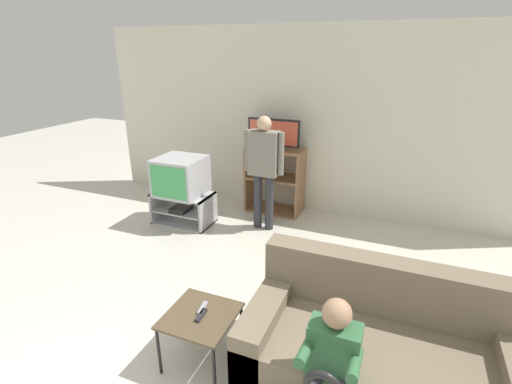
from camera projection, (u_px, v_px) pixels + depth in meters
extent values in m
cube|color=silver|center=(305.00, 122.00, 5.26)|extent=(6.40, 0.06, 2.60)
cube|color=#A8A8AD|center=(185.00, 221.00, 5.21)|extent=(0.80, 0.47, 0.02)
cube|color=#A8A8AD|center=(184.00, 209.00, 5.14)|extent=(0.77, 0.47, 0.02)
cube|color=#A8A8AD|center=(183.00, 194.00, 5.06)|extent=(0.80, 0.47, 0.02)
cube|color=#A8A8AD|center=(160.00, 204.00, 5.27)|extent=(0.03, 0.47, 0.43)
cube|color=#A8A8AD|center=(208.00, 212.00, 5.00)|extent=(0.03, 0.47, 0.43)
cube|color=black|center=(181.00, 209.00, 5.08)|extent=(0.24, 0.28, 0.05)
cube|color=#B2B2B7|center=(181.00, 176.00, 4.95)|extent=(0.61, 0.58, 0.51)
cube|color=#3FA559|center=(168.00, 183.00, 4.70)|extent=(0.53, 0.01, 0.43)
cube|color=#8E6642|center=(250.00, 177.00, 5.56)|extent=(0.03, 0.45, 0.96)
cube|color=#8E6642|center=(301.00, 184.00, 5.28)|extent=(0.03, 0.45, 0.96)
cube|color=#8E6642|center=(274.00, 209.00, 5.59)|extent=(0.75, 0.45, 0.03)
cube|color=#8E6642|center=(275.00, 177.00, 5.40)|extent=(0.75, 0.45, 0.03)
cube|color=#8E6642|center=(275.00, 149.00, 5.25)|extent=(0.75, 0.45, 0.03)
cube|color=#9E7A4C|center=(264.00, 169.00, 5.35)|extent=(0.18, 0.04, 0.22)
cube|color=black|center=(273.00, 147.00, 5.23)|extent=(0.26, 0.20, 0.04)
cube|color=black|center=(274.00, 132.00, 5.15)|extent=(0.75, 0.04, 0.38)
cube|color=#D8593F|center=(273.00, 133.00, 5.13)|extent=(0.70, 0.01, 0.33)
cube|color=brown|center=(200.00, 316.00, 2.75)|extent=(0.51, 0.51, 0.02)
cylinder|color=black|center=(159.00, 351.00, 2.71)|extent=(0.02, 0.02, 0.41)
cylinder|color=black|center=(214.00, 370.00, 2.55)|extent=(0.02, 0.02, 0.41)
cylinder|color=black|center=(192.00, 313.00, 3.10)|extent=(0.02, 0.02, 0.41)
cylinder|color=black|center=(241.00, 327.00, 2.94)|extent=(0.02, 0.02, 0.41)
cube|color=#232328|center=(201.00, 315.00, 2.72)|extent=(0.04, 0.15, 0.02)
cube|color=gray|center=(203.00, 308.00, 2.80)|extent=(0.06, 0.15, 0.02)
cube|color=#756651|center=(376.00, 367.00, 2.55)|extent=(1.83, 0.90, 0.44)
cube|color=#756651|center=(387.00, 287.00, 2.70)|extent=(1.83, 0.20, 0.43)
cube|color=#756651|center=(267.00, 329.00, 2.82)|extent=(0.22, 0.90, 0.56)
cylinder|color=#2D2D33|center=(258.00, 201.00, 4.94)|extent=(0.11, 0.11, 0.76)
cylinder|color=#2D2D33|center=(269.00, 203.00, 4.89)|extent=(0.11, 0.11, 0.76)
cube|color=gray|center=(264.00, 153.00, 4.68)|extent=(0.38, 0.20, 0.57)
cylinder|color=gray|center=(247.00, 150.00, 4.75)|extent=(0.08, 0.08, 0.54)
cylinder|color=gray|center=(281.00, 154.00, 4.59)|extent=(0.08, 0.08, 0.54)
sphere|color=#DBAD89|center=(264.00, 123.00, 4.54)|extent=(0.18, 0.18, 0.18)
cube|color=#33663D|center=(333.00, 351.00, 2.16)|extent=(0.30, 0.17, 0.37)
cylinder|color=#33663D|center=(306.00, 350.00, 2.07)|extent=(0.06, 0.31, 0.14)
cylinder|color=#33663D|center=(355.00, 364.00, 1.98)|extent=(0.06, 0.31, 0.14)
sphere|color=#A37A5B|center=(337.00, 313.00, 2.06)|extent=(0.17, 0.17, 0.17)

